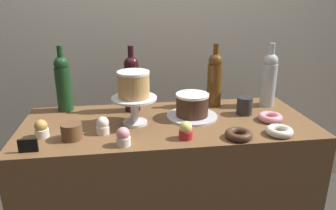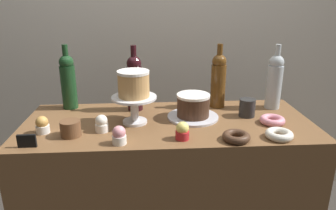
{
  "view_description": "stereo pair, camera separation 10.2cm",
  "coord_description": "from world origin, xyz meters",
  "px_view_note": "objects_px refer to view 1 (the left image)",
  "views": [
    {
      "loc": [
        -0.19,
        -1.34,
        1.46
      ],
      "look_at": [
        0.0,
        0.0,
        0.99
      ],
      "focal_mm": 33.95,
      "sensor_mm": 36.0,
      "label": 1
    },
    {
      "loc": [
        -0.09,
        -1.35,
        1.46
      ],
      "look_at": [
        0.0,
        0.0,
        0.99
      ],
      "focal_mm": 33.95,
      "sensor_mm": 36.0,
      "label": 2
    }
  ],
  "objects_px": {
    "white_layer_cake": "(134,84)",
    "price_sign_chalkboard": "(28,146)",
    "wine_bottle_amber": "(215,79)",
    "coffee_cup_ceramic": "(244,106)",
    "cupcake_caramel": "(41,129)",
    "wine_bottle_dark_red": "(132,83)",
    "cupcake_strawberry": "(123,137)",
    "cake_stand_pedestal": "(134,106)",
    "donut_sugar": "(279,131)",
    "wine_bottle_clear": "(269,79)",
    "wine_bottle_green": "(63,83)",
    "cookie_stack": "(72,131)",
    "donut_pink": "(270,117)",
    "chocolate_round_cake": "(192,105)",
    "donut_chocolate": "(239,134)",
    "cupcake_vanilla": "(103,126)",
    "cupcake_lemon": "(186,131)"
  },
  "relations": [
    {
      "from": "cake_stand_pedestal",
      "to": "wine_bottle_dark_red",
      "type": "bearing_deg",
      "value": 90.91
    },
    {
      "from": "cupcake_vanilla",
      "to": "price_sign_chalkboard",
      "type": "bearing_deg",
      "value": -153.59
    },
    {
      "from": "chocolate_round_cake",
      "to": "donut_chocolate",
      "type": "distance_m",
      "value": 0.3
    },
    {
      "from": "white_layer_cake",
      "to": "coffee_cup_ceramic",
      "type": "distance_m",
      "value": 0.55
    },
    {
      "from": "cupcake_strawberry",
      "to": "donut_pink",
      "type": "height_order",
      "value": "cupcake_strawberry"
    },
    {
      "from": "chocolate_round_cake",
      "to": "donut_pink",
      "type": "height_order",
      "value": "chocolate_round_cake"
    },
    {
      "from": "wine_bottle_amber",
      "to": "coffee_cup_ceramic",
      "type": "relative_size",
      "value": 3.83
    },
    {
      "from": "wine_bottle_clear",
      "to": "wine_bottle_amber",
      "type": "bearing_deg",
      "value": 172.4
    },
    {
      "from": "wine_bottle_green",
      "to": "donut_sugar",
      "type": "bearing_deg",
      "value": -25.13
    },
    {
      "from": "cupcake_vanilla",
      "to": "cupcake_strawberry",
      "type": "height_order",
      "value": "same"
    },
    {
      "from": "chocolate_round_cake",
      "to": "cookie_stack",
      "type": "bearing_deg",
      "value": -162.5
    },
    {
      "from": "wine_bottle_dark_red",
      "to": "cupcake_strawberry",
      "type": "bearing_deg",
      "value": -97.45
    },
    {
      "from": "wine_bottle_green",
      "to": "donut_chocolate",
      "type": "xyz_separation_m",
      "value": [
        0.75,
        -0.44,
        -0.13
      ]
    },
    {
      "from": "wine_bottle_dark_red",
      "to": "cookie_stack",
      "type": "xyz_separation_m",
      "value": [
        -0.26,
        -0.3,
        -0.11
      ]
    },
    {
      "from": "wine_bottle_clear",
      "to": "donut_sugar",
      "type": "distance_m",
      "value": 0.4
    },
    {
      "from": "cupcake_vanilla",
      "to": "price_sign_chalkboard",
      "type": "xyz_separation_m",
      "value": [
        -0.27,
        -0.13,
        -0.01
      ]
    },
    {
      "from": "cake_stand_pedestal",
      "to": "white_layer_cake",
      "type": "distance_m",
      "value": 0.1
    },
    {
      "from": "wine_bottle_dark_red",
      "to": "cupcake_strawberry",
      "type": "height_order",
      "value": "wine_bottle_dark_red"
    },
    {
      "from": "cake_stand_pedestal",
      "to": "donut_chocolate",
      "type": "bearing_deg",
      "value": -27.54
    },
    {
      "from": "donut_sugar",
      "to": "price_sign_chalkboard",
      "type": "relative_size",
      "value": 1.6
    },
    {
      "from": "chocolate_round_cake",
      "to": "donut_chocolate",
      "type": "height_order",
      "value": "chocolate_round_cake"
    },
    {
      "from": "cupcake_strawberry",
      "to": "cupcake_caramel",
      "type": "bearing_deg",
      "value": 159.17
    },
    {
      "from": "cupcake_vanilla",
      "to": "cookie_stack",
      "type": "xyz_separation_m",
      "value": [
        -0.12,
        -0.04,
        -0.0
      ]
    },
    {
      "from": "cake_stand_pedestal",
      "to": "cupcake_strawberry",
      "type": "bearing_deg",
      "value": -104.35
    },
    {
      "from": "coffee_cup_ceramic",
      "to": "chocolate_round_cake",
      "type": "bearing_deg",
      "value": -178.84
    },
    {
      "from": "wine_bottle_amber",
      "to": "donut_sugar",
      "type": "xyz_separation_m",
      "value": [
        0.17,
        -0.4,
        -0.13
      ]
    },
    {
      "from": "donut_chocolate",
      "to": "wine_bottle_green",
      "type": "bearing_deg",
      "value": 149.31
    },
    {
      "from": "white_layer_cake",
      "to": "cupcake_vanilla",
      "type": "relative_size",
      "value": 1.89
    },
    {
      "from": "wine_bottle_green",
      "to": "coffee_cup_ceramic",
      "type": "height_order",
      "value": "wine_bottle_green"
    },
    {
      "from": "cake_stand_pedestal",
      "to": "donut_chocolate",
      "type": "xyz_separation_m",
      "value": [
        0.41,
        -0.21,
        -0.07
      ]
    },
    {
      "from": "cupcake_strawberry",
      "to": "wine_bottle_dark_red",
      "type": "bearing_deg",
      "value": 82.55
    },
    {
      "from": "wine_bottle_amber",
      "to": "wine_bottle_dark_red",
      "type": "relative_size",
      "value": 1.0
    },
    {
      "from": "donut_sugar",
      "to": "donut_pink",
      "type": "xyz_separation_m",
      "value": [
        0.03,
        0.15,
        0.0
      ]
    },
    {
      "from": "cupcake_vanilla",
      "to": "cupcake_caramel",
      "type": "relative_size",
      "value": 1.0
    },
    {
      "from": "cupcake_vanilla",
      "to": "cupcake_lemon",
      "type": "height_order",
      "value": "same"
    },
    {
      "from": "white_layer_cake",
      "to": "donut_sugar",
      "type": "distance_m",
      "value": 0.65
    },
    {
      "from": "cupcake_caramel",
      "to": "cupcake_strawberry",
      "type": "distance_m",
      "value": 0.35
    },
    {
      "from": "wine_bottle_green",
      "to": "cookie_stack",
      "type": "xyz_separation_m",
      "value": [
        0.08,
        -0.35,
        -0.11
      ]
    },
    {
      "from": "cookie_stack",
      "to": "coffee_cup_ceramic",
      "type": "xyz_separation_m",
      "value": [
        0.79,
        0.17,
        0.01
      ]
    },
    {
      "from": "cupcake_vanilla",
      "to": "donut_pink",
      "type": "distance_m",
      "value": 0.76
    },
    {
      "from": "cake_stand_pedestal",
      "to": "donut_sugar",
      "type": "distance_m",
      "value": 0.63
    },
    {
      "from": "wine_bottle_amber",
      "to": "donut_sugar",
      "type": "distance_m",
      "value": 0.45
    },
    {
      "from": "wine_bottle_clear",
      "to": "donut_sugar",
      "type": "bearing_deg",
      "value": -106.75
    },
    {
      "from": "donut_chocolate",
      "to": "coffee_cup_ceramic",
      "type": "xyz_separation_m",
      "value": [
        0.12,
        0.26,
        0.03
      ]
    },
    {
      "from": "cupcake_strawberry",
      "to": "wine_bottle_clear",
      "type": "bearing_deg",
      "value": 26.15
    },
    {
      "from": "wine_bottle_amber",
      "to": "cupcake_caramel",
      "type": "bearing_deg",
      "value": -160.73
    },
    {
      "from": "wine_bottle_clear",
      "to": "cookie_stack",
      "type": "distance_m",
      "value": 1.01
    },
    {
      "from": "white_layer_cake",
      "to": "price_sign_chalkboard",
      "type": "distance_m",
      "value": 0.49
    },
    {
      "from": "donut_pink",
      "to": "coffee_cup_ceramic",
      "type": "xyz_separation_m",
      "value": [
        -0.09,
        0.1,
        0.03
      ]
    },
    {
      "from": "wine_bottle_amber",
      "to": "coffee_cup_ceramic",
      "type": "xyz_separation_m",
      "value": [
        0.11,
        -0.15,
        -0.1
      ]
    }
  ]
}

